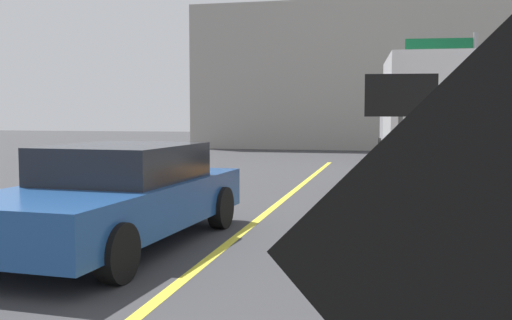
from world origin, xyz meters
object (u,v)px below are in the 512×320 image
at_px(arrow_board_trailer, 399,173).
at_px(traffic_cone_mid_lane, 393,303).
at_px(pickup_car, 117,195).
at_px(highway_guide_sign, 454,73).
at_px(traffic_cone_far_lane, 395,228).
at_px(box_truck, 421,111).
at_px(traffic_cone_curbside, 368,198).

distance_m(arrow_board_trailer, traffic_cone_mid_lane, 8.96).
distance_m(pickup_car, highway_guide_sign, 18.66).
distance_m(highway_guide_sign, traffic_cone_mid_lane, 20.52).
height_order(pickup_car, traffic_cone_mid_lane, pickup_car).
relative_size(arrow_board_trailer, traffic_cone_far_lane, 3.74).
bearing_deg(box_truck, pickup_car, -109.78).
bearing_deg(box_truck, highway_guide_sign, 72.30).
bearing_deg(traffic_cone_curbside, traffic_cone_far_lane, -80.73).
height_order(traffic_cone_far_lane, traffic_cone_curbside, traffic_cone_curbside).
bearing_deg(traffic_cone_curbside, pickup_car, -138.57).
bearing_deg(traffic_cone_far_lane, pickup_car, -176.11).
relative_size(pickup_car, traffic_cone_far_lane, 6.93).
height_order(box_truck, highway_guide_sign, highway_guide_sign).
bearing_deg(box_truck, traffic_cone_mid_lane, -93.48).
height_order(box_truck, traffic_cone_far_lane, box_truck).
bearing_deg(arrow_board_trailer, traffic_cone_curbside, -99.80).
height_order(traffic_cone_mid_lane, traffic_cone_far_lane, traffic_cone_far_lane).
height_order(arrow_board_trailer, traffic_cone_curbside, arrow_board_trailer).
xyz_separation_m(box_truck, traffic_cone_curbside, (-1.34, -9.97, -1.55)).
distance_m(pickup_car, traffic_cone_curbside, 4.40).
bearing_deg(traffic_cone_far_lane, arrow_board_trailer, 88.60).
height_order(arrow_board_trailer, traffic_cone_mid_lane, arrow_board_trailer).
bearing_deg(highway_guide_sign, box_truck, -107.70).
bearing_deg(pickup_car, traffic_cone_mid_lane, -36.27).
bearing_deg(traffic_cone_mid_lane, arrow_board_trailer, 88.83).
relative_size(pickup_car, highway_guide_sign, 1.00).
bearing_deg(pickup_car, highway_guide_sign, 70.76).
xyz_separation_m(box_truck, traffic_cone_far_lane, (-0.91, -12.62, -1.55)).
xyz_separation_m(pickup_car, traffic_cone_mid_lane, (3.68, -2.70, -0.40)).
bearing_deg(highway_guide_sign, pickup_car, -109.24).
bearing_deg(traffic_cone_mid_lane, pickup_car, 143.73).
bearing_deg(traffic_cone_curbside, arrow_board_trailer, 80.20).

